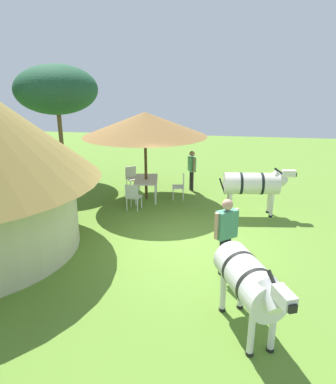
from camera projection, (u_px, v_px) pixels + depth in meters
ground_plane at (184, 242)px, 9.43m from camera, size 36.00×36.00×0.00m
shade_umbrella at (145, 124)px, 11.93m from camera, size 4.28×4.28×3.09m
patio_dining_table at (146, 181)px, 12.57m from camera, size 1.53×1.04×0.74m
patio_chair_east_end at (181, 185)px, 12.58m from camera, size 0.49×0.48×0.90m
patio_chair_near_hut at (132, 177)px, 13.63m from camera, size 0.60×0.61×0.90m
patio_chair_near_lawn at (133, 195)px, 11.49m from camera, size 0.48×0.49×0.90m
guest_beside_umbrella at (192, 167)px, 13.41m from camera, size 0.52×0.35×1.55m
standing_watcher at (226, 230)px, 7.60m from camera, size 0.47×0.51×1.77m
zebra_nearest_camera at (253, 184)px, 10.97m from camera, size 0.88×2.38×1.56m
zebra_by_umbrella at (250, 281)px, 5.80m from camera, size 2.06×1.20×1.54m
acacia_tree_far_lawn at (56, 90)px, 14.10m from camera, size 3.31×3.31×4.72m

